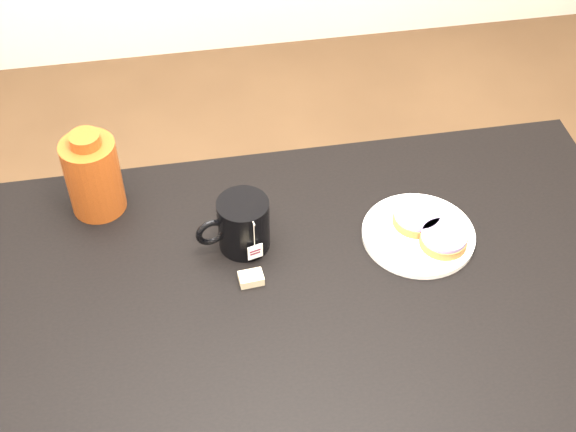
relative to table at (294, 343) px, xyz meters
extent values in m
cube|color=black|center=(0.00, 0.00, 0.06)|extent=(1.40, 0.90, 0.04)
cylinder|color=black|center=(-0.64, 0.39, -0.31)|extent=(0.06, 0.06, 0.71)
cylinder|color=black|center=(0.64, 0.39, -0.31)|extent=(0.06, 0.06, 0.71)
cylinder|color=white|center=(0.27, 0.15, 0.09)|extent=(0.22, 0.22, 0.01)
torus|color=white|center=(0.27, 0.15, 0.10)|extent=(0.22, 0.22, 0.01)
cylinder|color=brown|center=(0.28, 0.18, 0.10)|extent=(0.11, 0.11, 0.02)
cylinder|color=#917EAA|center=(0.28, 0.18, 0.12)|extent=(0.11, 0.11, 0.01)
cylinder|color=brown|center=(0.31, 0.11, 0.10)|extent=(0.13, 0.13, 0.02)
cylinder|color=#917EAA|center=(0.31, 0.11, 0.12)|extent=(0.12, 0.12, 0.01)
cylinder|color=black|center=(-0.06, 0.19, 0.14)|extent=(0.12, 0.12, 0.11)
cylinder|color=black|center=(-0.06, 0.19, 0.19)|extent=(0.09, 0.09, 0.00)
torus|color=black|center=(-0.13, 0.17, 0.14)|extent=(0.06, 0.03, 0.06)
cylinder|color=beige|center=(-0.05, 0.14, 0.16)|extent=(0.00, 0.00, 0.06)
cube|color=white|center=(-0.05, 0.14, 0.12)|extent=(0.03, 0.01, 0.03)
cube|color=#C6B793|center=(-0.06, 0.09, 0.09)|extent=(0.05, 0.04, 0.02)
cylinder|color=#61250C|center=(-0.34, 0.34, 0.16)|extent=(0.13, 0.13, 0.16)
cylinder|color=#61250C|center=(-0.34, 0.34, 0.26)|extent=(0.06, 0.06, 0.02)
camera|label=1|loc=(-0.16, -0.87, 1.23)|focal=50.00mm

